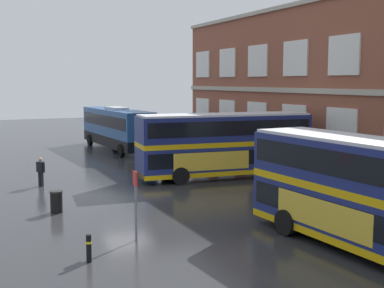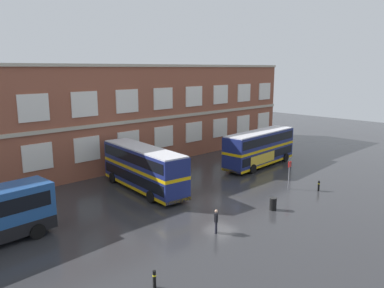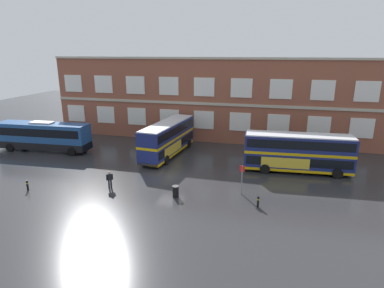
{
  "view_description": "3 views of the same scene",
  "coord_description": "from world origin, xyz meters",
  "px_view_note": "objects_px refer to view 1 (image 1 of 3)",
  "views": [
    {
      "loc": [
        25.55,
        -8.0,
        6.1
      ],
      "look_at": [
        0.74,
        3.4,
        2.72
      ],
      "focal_mm": 47.75,
      "sensor_mm": 36.0,
      "label": 1
    },
    {
      "loc": [
        -22.76,
        -20.23,
        11.21
      ],
      "look_at": [
        0.64,
        4.14,
        4.38
      ],
      "focal_mm": 35.3,
      "sensor_mm": 36.0,
      "label": 2
    },
    {
      "loc": [
        9.61,
        -28.75,
        12.39
      ],
      "look_at": [
        1.74,
        2.01,
        3.15
      ],
      "focal_mm": 30.02,
      "sensor_mm": 36.0,
      "label": 3
    }
  ],
  "objects_px": {
    "safety_bollard_east": "(89,248)",
    "double_decker_middle": "(376,195)",
    "touring_coach": "(117,128)",
    "double_decker_near": "(224,144)",
    "bus_stand_flag": "(136,199)",
    "waiting_passenger": "(41,171)",
    "station_litter_bin": "(56,202)"
  },
  "relations": [
    {
      "from": "double_decker_middle",
      "to": "bus_stand_flag",
      "type": "bearing_deg",
      "value": -125.61
    },
    {
      "from": "bus_stand_flag",
      "to": "safety_bollard_east",
      "type": "distance_m",
      "value": 2.96
    },
    {
      "from": "waiting_passenger",
      "to": "station_litter_bin",
      "type": "height_order",
      "value": "waiting_passenger"
    },
    {
      "from": "double_decker_near",
      "to": "double_decker_middle",
      "type": "bearing_deg",
      "value": -8.01
    },
    {
      "from": "double_decker_middle",
      "to": "touring_coach",
      "type": "height_order",
      "value": "double_decker_middle"
    },
    {
      "from": "double_decker_middle",
      "to": "waiting_passenger",
      "type": "xyz_separation_m",
      "value": [
        -17.1,
        -8.89,
        -1.22
      ]
    },
    {
      "from": "double_decker_near",
      "to": "touring_coach",
      "type": "height_order",
      "value": "double_decker_near"
    },
    {
      "from": "bus_stand_flag",
      "to": "touring_coach",
      "type": "bearing_deg",
      "value": 165.16
    },
    {
      "from": "double_decker_middle",
      "to": "safety_bollard_east",
      "type": "relative_size",
      "value": 11.73
    },
    {
      "from": "waiting_passenger",
      "to": "station_litter_bin",
      "type": "xyz_separation_m",
      "value": [
        6.49,
        -0.24,
        -0.41
      ]
    },
    {
      "from": "double_decker_middle",
      "to": "waiting_passenger",
      "type": "bearing_deg",
      "value": -152.53
    },
    {
      "from": "double_decker_near",
      "to": "bus_stand_flag",
      "type": "xyz_separation_m",
      "value": [
        9.98,
        -9.21,
        -0.51
      ]
    },
    {
      "from": "safety_bollard_east",
      "to": "touring_coach",
      "type": "bearing_deg",
      "value": 161.75
    },
    {
      "from": "safety_bollard_east",
      "to": "bus_stand_flag",
      "type": "bearing_deg",
      "value": 125.9
    },
    {
      "from": "touring_coach",
      "to": "bus_stand_flag",
      "type": "xyz_separation_m",
      "value": [
        25.9,
        -6.86,
        -0.27
      ]
    },
    {
      "from": "double_decker_near",
      "to": "touring_coach",
      "type": "bearing_deg",
      "value": -171.62
    },
    {
      "from": "double_decker_middle",
      "to": "station_litter_bin",
      "type": "distance_m",
      "value": 14.09
    },
    {
      "from": "station_litter_bin",
      "to": "safety_bollard_east",
      "type": "xyz_separation_m",
      "value": [
        7.13,
        -0.16,
        -0.03
      ]
    },
    {
      "from": "double_decker_middle",
      "to": "bus_stand_flag",
      "type": "xyz_separation_m",
      "value": [
        -5.08,
        -7.09,
        -0.51
      ]
    },
    {
      "from": "double_decker_middle",
      "to": "touring_coach",
      "type": "xyz_separation_m",
      "value": [
        -30.98,
        -0.23,
        -0.24
      ]
    },
    {
      "from": "double_decker_near",
      "to": "waiting_passenger",
      "type": "xyz_separation_m",
      "value": [
        -2.04,
        -11.01,
        -1.22
      ]
    },
    {
      "from": "bus_stand_flag",
      "to": "safety_bollard_east",
      "type": "height_order",
      "value": "bus_stand_flag"
    },
    {
      "from": "waiting_passenger",
      "to": "double_decker_middle",
      "type": "bearing_deg",
      "value": 27.47
    },
    {
      "from": "double_decker_middle",
      "to": "bus_stand_flag",
      "type": "distance_m",
      "value": 8.73
    },
    {
      "from": "double_decker_middle",
      "to": "double_decker_near",
      "type": "bearing_deg",
      "value": 171.99
    },
    {
      "from": "touring_coach",
      "to": "bus_stand_flag",
      "type": "bearing_deg",
      "value": -14.84
    },
    {
      "from": "safety_bollard_east",
      "to": "double_decker_middle",
      "type": "bearing_deg",
      "value": 69.49
    },
    {
      "from": "bus_stand_flag",
      "to": "station_litter_bin",
      "type": "xyz_separation_m",
      "value": [
        -5.54,
        -2.05,
        -1.12
      ]
    },
    {
      "from": "double_decker_near",
      "to": "double_decker_middle",
      "type": "height_order",
      "value": "same"
    },
    {
      "from": "bus_stand_flag",
      "to": "station_litter_bin",
      "type": "relative_size",
      "value": 2.62
    },
    {
      "from": "double_decker_near",
      "to": "waiting_passenger",
      "type": "bearing_deg",
      "value": -100.51
    },
    {
      "from": "waiting_passenger",
      "to": "bus_stand_flag",
      "type": "xyz_separation_m",
      "value": [
        12.02,
        1.8,
        0.7
      ]
    }
  ]
}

